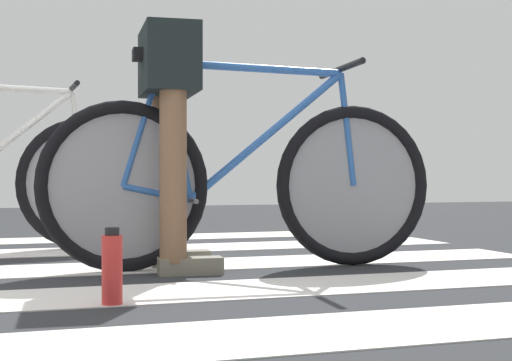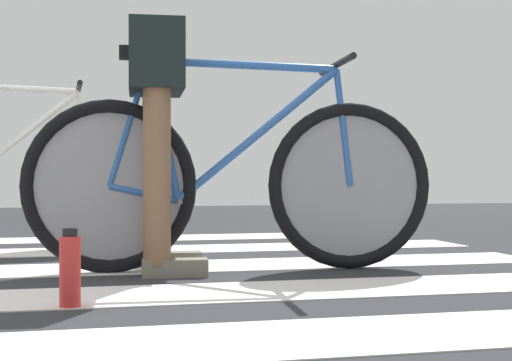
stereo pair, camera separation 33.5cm
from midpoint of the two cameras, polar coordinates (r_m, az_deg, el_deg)
name	(u,v)px [view 2 (the right image)]	position (r m, az deg, el deg)	size (l,w,h in m)	color
bicycle_1_of_2	(232,180)	(3.23, 1.06, 0.08)	(1.74, 0.52, 0.93)	black
cyclist_1_of_2	(157,112)	(3.20, -4.44, 5.07)	(0.34, 0.42, 1.03)	brown
water_bottle	(70,270)	(2.40, -9.76, -6.53)	(0.06, 0.06, 0.24)	red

